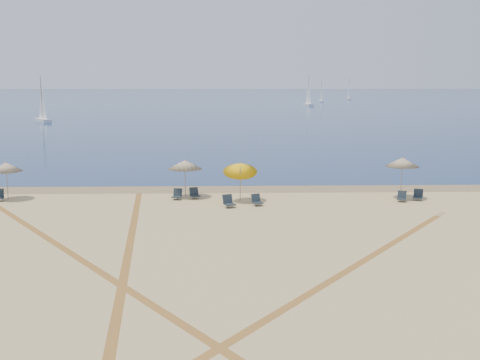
# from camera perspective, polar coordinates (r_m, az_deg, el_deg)

# --- Properties ---
(ocean) EXTENTS (500.00, 500.00, 0.00)m
(ocean) POSITION_cam_1_polar(r_m,az_deg,el_deg) (239.06, -1.30, 8.27)
(ocean) COLOR #0C2151
(ocean) RESTS_ON ground
(wet_sand) EXTENTS (500.00, 500.00, 0.00)m
(wet_sand) POSITION_cam_1_polar(r_m,az_deg,el_deg) (38.65, -0.16, -0.86)
(wet_sand) COLOR olive
(wet_sand) RESTS_ON ground
(umbrella_1) EXTENTS (1.96, 1.96, 2.37)m
(umbrella_1) POSITION_cam_1_polar(r_m,az_deg,el_deg) (37.66, -22.29, 1.21)
(umbrella_1) COLOR gray
(umbrella_1) RESTS_ON ground
(umbrella_2) EXTENTS (2.13, 2.13, 2.40)m
(umbrella_2) POSITION_cam_1_polar(r_m,az_deg,el_deg) (35.73, -5.51, 1.54)
(umbrella_2) COLOR gray
(umbrella_2) RESTS_ON ground
(umbrella_3) EXTENTS (2.05, 2.12, 2.70)m
(umbrella_3) POSITION_cam_1_polar(r_m,az_deg,el_deg) (34.25, 0.02, 1.26)
(umbrella_3) COLOR gray
(umbrella_3) RESTS_ON ground
(umbrella_4) EXTENTS (2.06, 2.06, 2.61)m
(umbrella_4) POSITION_cam_1_polar(r_m,az_deg,el_deg) (36.55, 15.87, 1.73)
(umbrella_4) COLOR gray
(umbrella_4) RESTS_ON ground
(chair_2) EXTENTS (0.65, 0.73, 0.66)m
(chair_2) POSITION_cam_1_polar(r_m,az_deg,el_deg) (35.40, -6.27, -1.46)
(chair_2) COLOR black
(chair_2) RESTS_ON ground
(chair_3) EXTENTS (0.75, 0.80, 0.67)m
(chair_3) POSITION_cam_1_polar(r_m,az_deg,el_deg) (35.60, -4.55, -1.36)
(chair_3) COLOR black
(chair_3) RESTS_ON ground
(chair_4) EXTENTS (0.83, 0.88, 0.72)m
(chair_4) POSITION_cam_1_polar(r_m,az_deg,el_deg) (33.06, -1.14, -2.18)
(chair_4) COLOR black
(chair_4) RESTS_ON ground
(chair_5) EXTENTS (0.74, 0.80, 0.66)m
(chair_5) POSITION_cam_1_polar(r_m,az_deg,el_deg) (33.54, 1.68, -2.05)
(chair_5) COLOR black
(chair_5) RESTS_ON ground
(chair_6) EXTENTS (0.71, 0.76, 0.63)m
(chair_6) POSITION_cam_1_polar(r_m,az_deg,el_deg) (35.94, 15.82, -1.63)
(chair_6) COLOR black
(chair_6) RESTS_ON ground
(chair_7) EXTENTS (0.77, 0.82, 0.66)m
(chair_7) POSITION_cam_1_polar(r_m,az_deg,el_deg) (36.65, 17.32, -1.46)
(chair_7) COLOR black
(chair_7) RESTS_ON ground
(sailboat_0) EXTENTS (2.38, 5.91, 8.56)m
(sailboat_0) POSITION_cam_1_polar(r_m,az_deg,el_deg) (160.83, 6.82, 8.27)
(sailboat_0) COLOR white
(sailboat_0) RESTS_ON ocean
(sailboat_1) EXTENTS (4.10, 5.06, 7.81)m
(sailboat_1) POSITION_cam_1_polar(r_m,az_deg,el_deg) (104.97, -19.10, 6.78)
(sailboat_1) COLOR white
(sailboat_1) RESTS_ON ocean
(sailboat_2) EXTENTS (1.55, 4.82, 7.06)m
(sailboat_2) POSITION_cam_1_polar(r_m,az_deg,el_deg) (187.51, 8.10, 8.34)
(sailboat_2) COLOR white
(sailboat_2) RESTS_ON ocean
(sailboat_3) EXTENTS (1.83, 5.24, 7.65)m
(sailboat_3) POSITION_cam_1_polar(r_m,az_deg,el_deg) (213.78, 10.78, 8.51)
(sailboat_3) COLOR white
(sailboat_3) RESTS_ON ocean
(tire_tracks) EXTENTS (49.84, 44.62, 0.00)m
(tire_tracks) POSITION_cam_1_polar(r_m,az_deg,el_deg) (23.63, -7.68, -8.06)
(tire_tracks) COLOR tan
(tire_tracks) RESTS_ON ground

